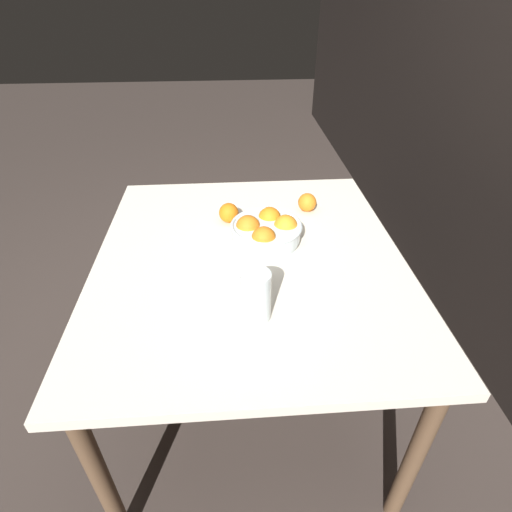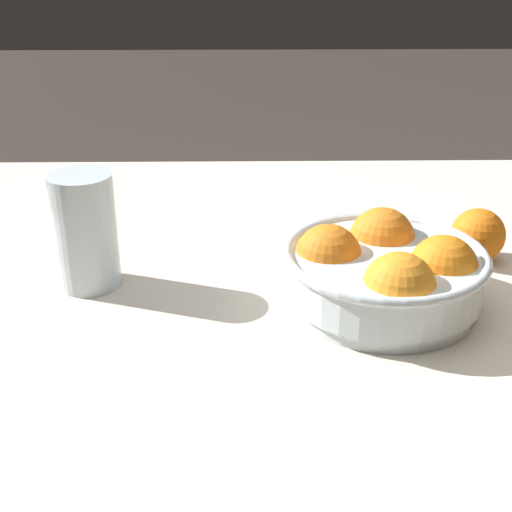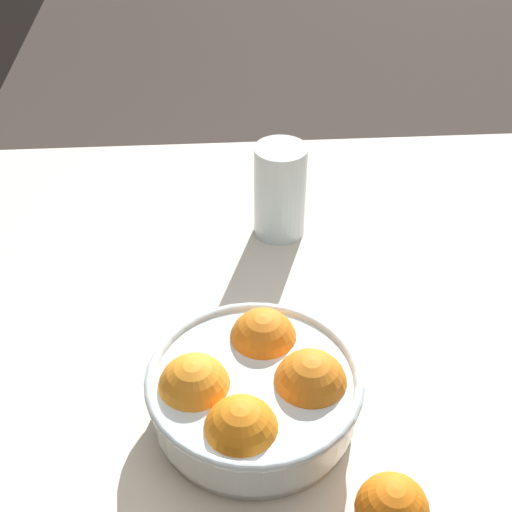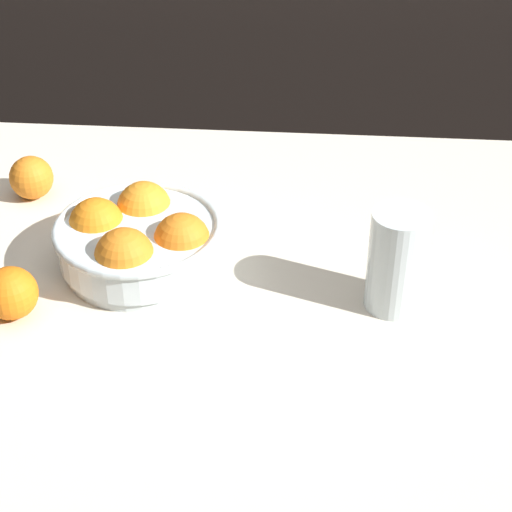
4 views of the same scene
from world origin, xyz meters
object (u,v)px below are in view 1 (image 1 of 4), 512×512
(juice_glass, at_px, (257,298))
(orange_loose_near_bowl, at_px, (307,202))
(orange_loose_front, at_px, (229,213))
(fruit_bowl, at_px, (266,231))

(juice_glass, distance_m, orange_loose_near_bowl, 0.61)
(juice_glass, distance_m, orange_loose_front, 0.51)
(juice_glass, relative_size, orange_loose_near_bowl, 2.07)
(fruit_bowl, xyz_separation_m, orange_loose_near_bowl, (-0.21, 0.18, -0.01))
(juice_glass, height_order, orange_loose_near_bowl, juice_glass)
(fruit_bowl, xyz_separation_m, orange_loose_front, (-0.15, -0.12, -0.01))
(orange_loose_near_bowl, relative_size, orange_loose_front, 0.97)
(juice_glass, bearing_deg, fruit_bowl, 170.79)
(fruit_bowl, relative_size, juice_glass, 1.65)
(fruit_bowl, distance_m, orange_loose_near_bowl, 0.27)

